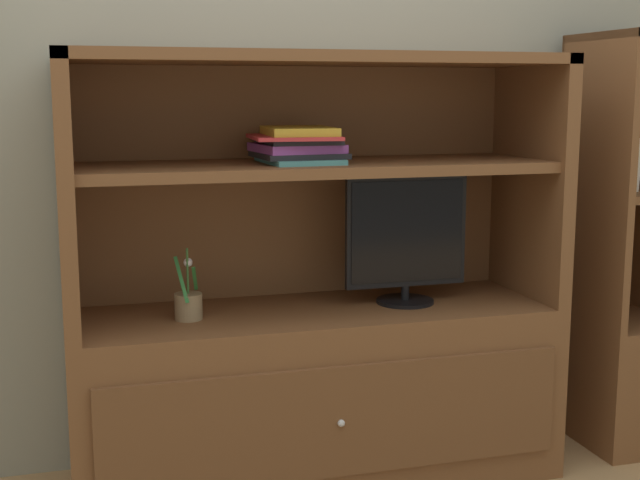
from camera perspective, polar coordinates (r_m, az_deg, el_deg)
The scene contains 7 objects.
painted_rear_wall at distance 3.27m, azimuth -2.01°, elevation 10.40°, with size 6.00×0.10×2.80m, color gray.
media_console at distance 3.07m, azimuth -0.30°, elevation -7.08°, with size 1.68×0.57×1.49m.
tv_monitor at distance 3.08m, azimuth 5.67°, elevation 0.12°, with size 0.45×0.21×0.46m.
potted_plant at distance 2.91m, azimuth -8.62°, elevation -4.19°, with size 0.09×0.11×0.24m.
magazine_stack at distance 2.93m, azimuth -1.48°, elevation 6.24°, with size 0.32×0.34×0.12m.
bookshelf_tall at distance 3.60m, azimuth 19.28°, elevation -4.02°, with size 0.37×0.48×1.57m.
upright_book_row at distance 3.46m, azimuth 18.80°, elevation 4.89°, with size 0.11×0.17×0.24m.
Camera 1 is at (-0.81, -2.42, 1.36)m, focal length 48.84 mm.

